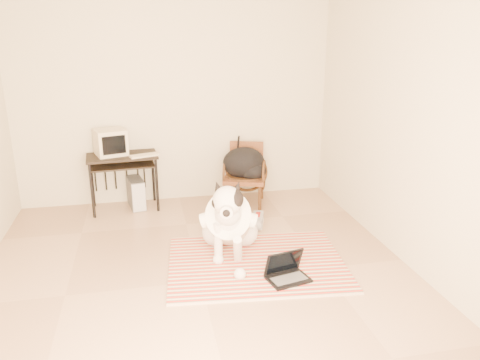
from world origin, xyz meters
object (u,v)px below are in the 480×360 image
object	(u,v)px
dog	(229,221)
pc_tower	(136,193)
computer_desk	(122,163)
laptop	(286,272)
backpack	(245,164)
crt_monitor	(111,142)
rattan_chair	(245,174)

from	to	relation	value
dog	pc_tower	xyz separation A→B (m)	(-0.92, 1.52, -0.16)
computer_desk	laptop	bearing A→B (deg)	-55.32
laptop	backpack	xyz separation A→B (m)	(0.06, 1.98, 0.46)
laptop	computer_desk	size ratio (longest dim) A/B	0.47
pc_tower	laptop	bearing A→B (deg)	-58.38
crt_monitor	backpack	distance (m)	1.69
computer_desk	crt_monitor	world-z (taller)	crt_monitor
pc_tower	rattan_chair	distance (m)	1.42
laptop	computer_desk	world-z (taller)	computer_desk
computer_desk	crt_monitor	xyz separation A→B (m)	(-0.12, 0.06, 0.26)
laptop	backpack	world-z (taller)	backpack
crt_monitor	pc_tower	bearing A→B (deg)	-3.49
computer_desk	rattan_chair	world-z (taller)	rattan_chair
computer_desk	backpack	distance (m)	1.53
backpack	dog	bearing A→B (deg)	-109.15
crt_monitor	pc_tower	xyz separation A→B (m)	(0.26, -0.02, -0.67)
dog	computer_desk	xyz separation A→B (m)	(-1.06, 1.48, 0.25)
pc_tower	crt_monitor	bearing A→B (deg)	176.51
crt_monitor	rattan_chair	xyz separation A→B (m)	(1.66, -0.13, -0.47)
rattan_chair	backpack	size ratio (longest dim) A/B	1.43
crt_monitor	pc_tower	distance (m)	0.72
computer_desk	crt_monitor	size ratio (longest dim) A/B	2.03
computer_desk	pc_tower	bearing A→B (deg)	16.53
backpack	computer_desk	bearing A→B (deg)	174.83
crt_monitor	computer_desk	bearing A→B (deg)	-24.45
computer_desk	pc_tower	world-z (taller)	computer_desk
rattan_chair	backpack	xyz separation A→B (m)	(-0.01, -0.06, 0.15)
computer_desk	crt_monitor	distance (m)	0.29
dog	laptop	bearing A→B (deg)	-57.47
rattan_chair	backpack	world-z (taller)	rattan_chair
dog	laptop	world-z (taller)	dog
laptop	rattan_chair	distance (m)	2.07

